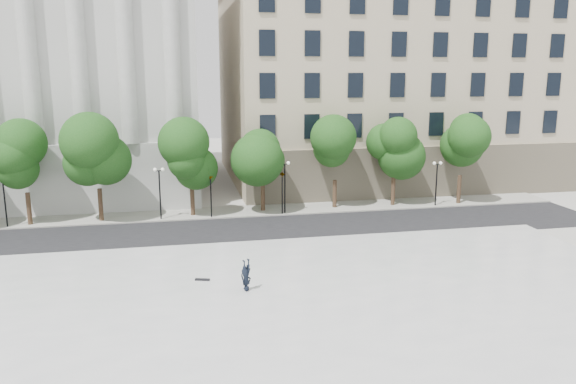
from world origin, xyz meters
name	(u,v)px	position (x,y,z in m)	size (l,w,h in m)	color
ground	(275,341)	(0.00, 0.00, 0.00)	(160.00, 160.00, 0.00)	#B4B2AA
plaza	(265,309)	(0.00, 3.00, 0.23)	(44.00, 22.00, 0.45)	silver
street	(233,232)	(0.00, 18.00, 0.01)	(60.00, 8.00, 0.02)	black
far_sidewalk	(226,212)	(0.00, 24.00, 0.06)	(60.00, 4.00, 0.12)	#AAA79D
building_west	(40,62)	(-17.00, 38.57, 12.89)	(31.50, 27.65, 25.60)	beige
building_east	(387,78)	(20.00, 38.91, 11.14)	(36.00, 26.15, 23.00)	tan
traffic_light_west	(210,175)	(-1.36, 22.30, 3.70)	(0.99, 1.76, 4.20)	black
traffic_light_east	(282,172)	(4.60, 22.30, 3.71)	(0.67, 1.81, 4.22)	black
person_lying	(246,286)	(-0.65, 5.08, 0.69)	(0.63, 0.41, 1.73)	black
skateboard	(202,280)	(-2.89, 7.08, 0.49)	(0.82, 0.21, 0.08)	black
street_trees	(191,158)	(-2.88, 23.29, 4.95)	(47.29, 4.86, 7.81)	#382619
lamp_posts	(228,182)	(0.11, 22.60, 2.99)	(36.71, 0.28, 4.55)	black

